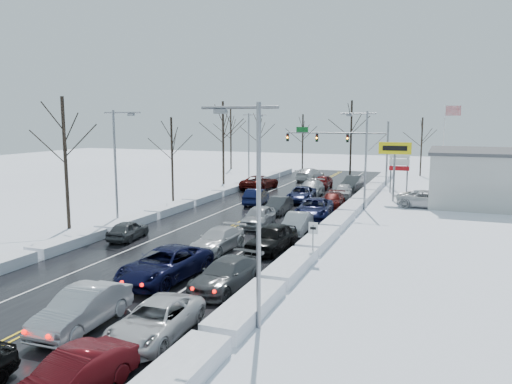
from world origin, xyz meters
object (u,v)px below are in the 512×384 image
at_px(traffic_signal_mast, 347,141).
at_px(flagpole, 445,138).
at_px(tires_plus_sign, 395,152).
at_px(oncoming_car_0, 256,204).

relative_size(traffic_signal_mast, flagpole, 1.33).
bearing_deg(tires_plus_sign, flagpole, 71.56).
distance_m(tires_plus_sign, oncoming_car_0, 14.97).
distance_m(tires_plus_sign, flagpole, 14.79).
bearing_deg(tires_plus_sign, oncoming_car_0, -151.20).
distance_m(traffic_signal_mast, flagpole, 11.90).
bearing_deg(oncoming_car_0, tires_plus_sign, -158.01).
bearing_deg(traffic_signal_mast, tires_plus_sign, -59.54).
xyz_separation_m(flagpole, oncoming_car_0, (-17.04, -20.81, -5.93)).
height_order(traffic_signal_mast, flagpole, flagpole).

